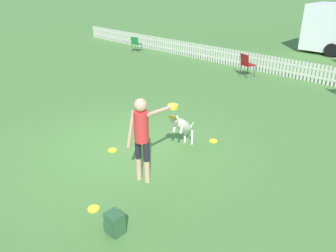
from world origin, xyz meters
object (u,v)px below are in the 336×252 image
frisbee_near_handler (112,150)px  backpack_on_grass (114,223)px  folding_chair_center (136,43)px  folding_chair_green_right (247,63)px  frisbee_midfield (94,209)px  frisbee_near_dog (213,141)px  handler_person (143,130)px  leaping_dog (182,125)px

frisbee_near_handler → backpack_on_grass: backpack_on_grass is taller
frisbee_near_handler → folding_chair_center: 11.08m
folding_chair_green_right → frisbee_midfield: bearing=124.0°
frisbee_near_handler → frisbee_near_dog: 2.51m
handler_person → frisbee_midfield: bearing=-100.6°
handler_person → frisbee_midfield: 1.68m
handler_person → leaping_dog: (-0.33, 1.51, -0.50)m
backpack_on_grass → folding_chair_center: bearing=137.4°
leaping_dog → frisbee_midfield: (0.36, -2.78, -0.60)m
handler_person → frisbee_near_handler: size_ratio=8.21×
frisbee_near_handler → frisbee_midfield: size_ratio=1.00×
handler_person → frisbee_near_handler: bearing=156.7°
frisbee_near_dog → frisbee_midfield: bearing=-89.5°
backpack_on_grass → frisbee_near_handler: bearing=143.5°
leaping_dog → folding_chair_green_right: size_ratio=1.23×
handler_person → leaping_dog: bearing=90.3°
handler_person → frisbee_near_dog: size_ratio=8.21×
frisbee_midfield → folding_chair_green_right: bearing=105.6°
folding_chair_center → folding_chair_green_right: 6.86m
frisbee_near_handler → folding_chair_center: size_ratio=0.27×
frisbee_midfield → folding_chair_green_right: folding_chair_green_right is taller
frisbee_near_dog → leaping_dog: bearing=-111.8°
backpack_on_grass → folding_chair_green_right: folding_chair_green_right is taller
frisbee_near_dog → backpack_on_grass: size_ratio=0.56×
leaping_dog → frisbee_midfield: size_ratio=5.31×
folding_chair_green_right → backpack_on_grass: bearing=128.0°
handler_person → leaping_dog: handler_person is taller
frisbee_near_dog → folding_chair_green_right: (-2.53, 5.61, 0.55)m
backpack_on_grass → leaping_dog: bearing=111.1°
frisbee_near_dog → folding_chair_center: folding_chair_center is taller
handler_person → frisbee_near_dog: handler_person is taller
frisbee_near_dog → folding_chair_green_right: folding_chair_green_right is taller
folding_chair_green_right → leaping_dog: bearing=127.3°
handler_person → frisbee_midfield: size_ratio=8.21×
frisbee_midfield → frisbee_near_handler: bearing=133.7°
handler_person → frisbee_near_dog: (-0.00, 2.34, -1.10)m
leaping_dog → folding_chair_center: size_ratio=1.41×
handler_person → leaping_dog: size_ratio=1.55×
frisbee_near_handler → frisbee_midfield: bearing=-46.3°
frisbee_near_handler → frisbee_near_dog: (1.45, 2.05, 0.00)m
frisbee_near_handler → folding_chair_center: folding_chair_center is taller
frisbee_near_handler → frisbee_near_dog: same height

